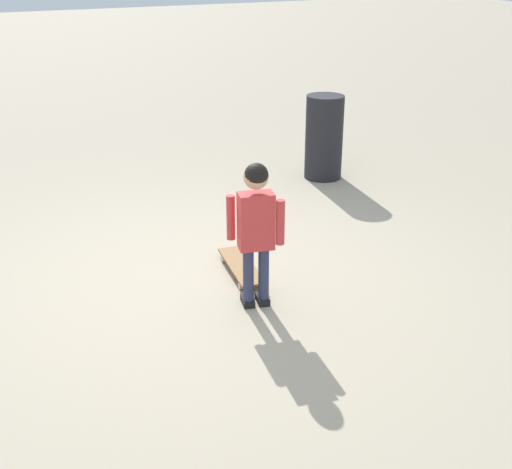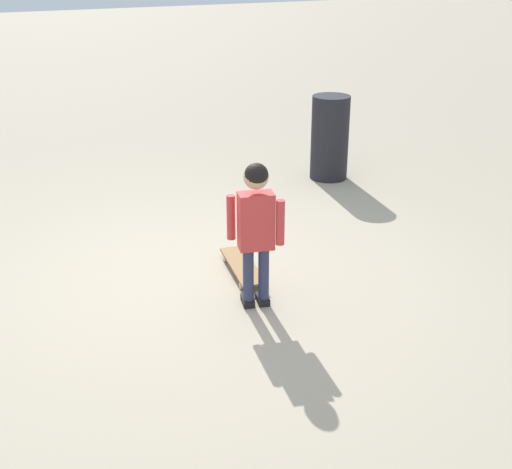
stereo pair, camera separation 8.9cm
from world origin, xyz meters
TOP-DOWN VIEW (x-y plane):
  - ground_plane at (0.00, 0.00)m, footprint 50.00×50.00m
  - child_person at (-0.27, 0.50)m, footprint 0.32×0.29m
  - skateboard at (-0.40, 0.00)m, footprint 0.31×0.73m
  - trash_bin at (-2.28, -1.72)m, footprint 0.41×0.41m

SIDE VIEW (x-z plane):
  - ground_plane at x=0.00m, z-range 0.00..0.00m
  - skateboard at x=-0.40m, z-range 0.02..0.10m
  - trash_bin at x=-2.28m, z-range 0.00..0.91m
  - child_person at x=-0.27m, z-range 0.13..1.19m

